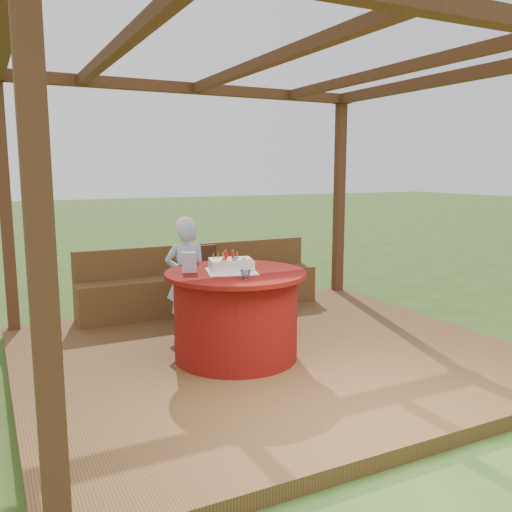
# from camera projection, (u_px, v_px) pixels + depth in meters

# --- Properties ---
(ground) EXTENTS (60.00, 60.00, 0.00)m
(ground) POSITION_uv_depth(u_px,v_px,m) (268.00, 362.00, 5.20)
(ground) COLOR #33541C
(ground) RESTS_ON ground
(deck) EXTENTS (4.50, 4.00, 0.12)m
(deck) POSITION_uv_depth(u_px,v_px,m) (268.00, 356.00, 5.19)
(deck) COLOR brown
(deck) RESTS_ON ground
(pergola) EXTENTS (4.50, 4.00, 2.72)m
(pergola) POSITION_uv_depth(u_px,v_px,m) (269.00, 104.00, 4.82)
(pergola) COLOR brown
(pergola) RESTS_ON deck
(bench) EXTENTS (3.00, 0.42, 0.80)m
(bench) POSITION_uv_depth(u_px,v_px,m) (202.00, 288.00, 6.66)
(bench) COLOR brown
(bench) RESTS_ON deck
(table) EXTENTS (1.28, 1.28, 0.81)m
(table) POSITION_uv_depth(u_px,v_px,m) (236.00, 314.00, 4.93)
(table) COLOR maroon
(table) RESTS_ON deck
(chair) EXTENTS (0.41, 0.41, 0.85)m
(chair) POSITION_uv_depth(u_px,v_px,m) (203.00, 281.00, 6.13)
(chair) COLOR #3E2613
(chair) RESTS_ON deck
(elderly_woman) EXTENTS (0.49, 0.39, 1.23)m
(elderly_woman) POSITION_uv_depth(u_px,v_px,m) (186.00, 275.00, 5.66)
(elderly_woman) COLOR #99BBE3
(elderly_woman) RESTS_ON deck
(birthday_cake) EXTENTS (0.52, 0.52, 0.19)m
(birthday_cake) POSITION_uv_depth(u_px,v_px,m) (231.00, 265.00, 4.85)
(birthday_cake) COLOR white
(birthday_cake) RESTS_ON table
(gift_bag) EXTENTS (0.14, 0.12, 0.18)m
(gift_bag) POSITION_uv_depth(u_px,v_px,m) (189.00, 262.00, 4.82)
(gift_bag) COLOR #E493C3
(gift_bag) RESTS_ON table
(drinking_glass) EXTENTS (0.12, 0.12, 0.08)m
(drinking_glass) POSITION_uv_depth(u_px,v_px,m) (246.00, 274.00, 4.52)
(drinking_glass) COLOR white
(drinking_glass) RESTS_ON table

